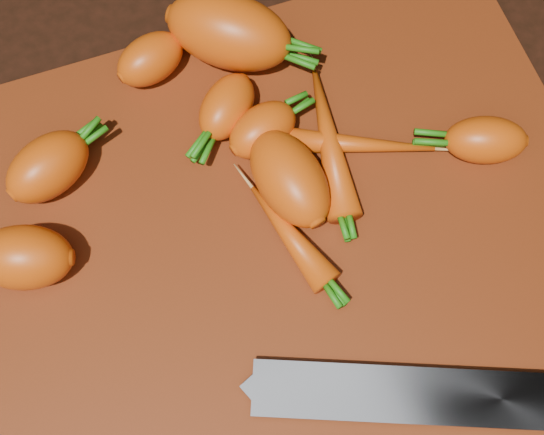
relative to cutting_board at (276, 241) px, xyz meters
name	(u,v)px	position (x,y,z in m)	size (l,w,h in m)	color
ground	(276,245)	(0.00, 0.00, -0.01)	(2.00, 2.00, 0.01)	black
cutting_board	(276,241)	(0.00, 0.00, 0.00)	(0.50, 0.40, 0.01)	#541F0A
carrot_0	(48,167)	(-0.15, 0.10, 0.03)	(0.07, 0.04, 0.04)	#D14E0D
carrot_1	(24,257)	(-0.18, 0.04, 0.03)	(0.07, 0.05, 0.05)	#D14E0D
carrot_2	(229,31)	(0.02, 0.17, 0.04)	(0.10, 0.06, 0.06)	#D14E0D
carrot_3	(290,178)	(0.02, 0.03, 0.03)	(0.08, 0.05, 0.05)	#D14E0D
carrot_4	(227,107)	(0.00, 0.11, 0.02)	(0.06, 0.04, 0.04)	#D14E0D
carrot_5	(150,59)	(-0.05, 0.17, 0.03)	(0.06, 0.04, 0.04)	#D14E0D
carrot_6	(486,140)	(0.18, 0.02, 0.02)	(0.06, 0.04, 0.04)	#D14E0D
carrot_7	(329,141)	(0.06, 0.06, 0.02)	(0.13, 0.03, 0.03)	#D14E0D
carrot_8	(351,144)	(0.08, 0.05, 0.02)	(0.13, 0.02, 0.02)	#D14E0D
carrot_9	(289,235)	(0.01, 0.00, 0.02)	(0.09, 0.02, 0.02)	#D14E0D
carrot_10	(263,130)	(0.02, 0.08, 0.03)	(0.06, 0.04, 0.04)	#D14E0D
knife	(440,397)	(0.07, -0.15, 0.01)	(0.34, 0.16, 0.02)	gray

